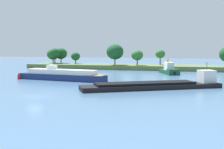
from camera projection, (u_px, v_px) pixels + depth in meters
ground_plane at (34, 97)px, 53.13m from camera, size 400.00×400.00×0.00m
treeline_island at (127, 63)px, 122.23m from camera, size 88.36×16.12×10.21m
tugboat at (169, 70)px, 98.44m from camera, size 7.65×11.81×5.10m
white_riverboat at (62, 75)px, 79.65m from camera, size 25.86×7.80×5.44m
cargo_barge at (156, 85)px, 63.52m from camera, size 29.51×20.17×5.56m
channel_buoy_red at (19, 76)px, 82.05m from camera, size 0.70×0.70×1.90m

